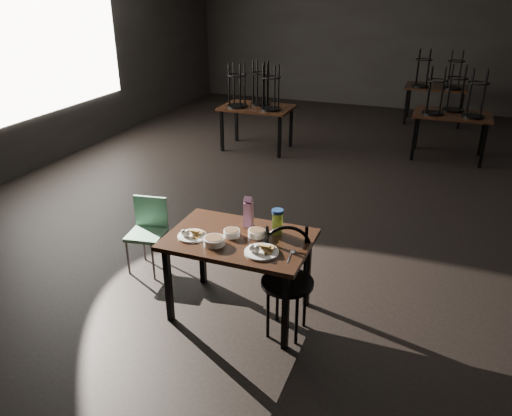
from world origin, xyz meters
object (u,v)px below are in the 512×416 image
at_px(bentwood_chair, 287,272).
at_px(school_chair, 148,227).
at_px(juice_carton, 248,212).
at_px(water_bottle, 277,221).
at_px(main_table, 239,246).

xyz_separation_m(bentwood_chair, school_chair, (-1.59, 0.44, -0.09)).
height_order(juice_carton, water_bottle, juice_carton).
bearing_deg(bentwood_chair, juice_carton, 126.14).
distance_m(bentwood_chair, school_chair, 1.66).
relative_size(water_bottle, school_chair, 0.29).
height_order(main_table, school_chair, main_table).
height_order(main_table, juice_carton, juice_carton).
bearing_deg(water_bottle, juice_carton, 171.25).
distance_m(juice_carton, bentwood_chair, 0.63).
relative_size(bentwood_chair, school_chair, 1.21).
relative_size(main_table, water_bottle, 5.46).
bearing_deg(juice_carton, main_table, -88.64).
height_order(main_table, water_bottle, water_bottle).
relative_size(juice_carton, bentwood_chair, 0.31).
distance_m(juice_carton, water_bottle, 0.28).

